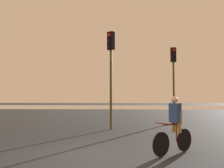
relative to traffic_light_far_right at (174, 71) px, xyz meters
The scene contains 5 objects.
ground_plane 10.58m from the traffic_light_far_right, 114.13° to the right, with size 120.00×120.00×0.00m, color black.
water_strip 25.16m from the traffic_light_far_right, 99.49° to the left, with size 80.00×16.00×0.01m, color gray.
traffic_light_far_right is the anchor object (origin of this frame).
traffic_light_center 5.03m from the traffic_light_far_right, 137.64° to the right, with size 0.40×0.42×4.86m.
cyclist 8.99m from the traffic_light_far_right, 100.56° to the right, with size 1.29×1.19×1.62m.
Camera 1 is at (1.17, -6.53, 1.59)m, focal length 40.00 mm.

